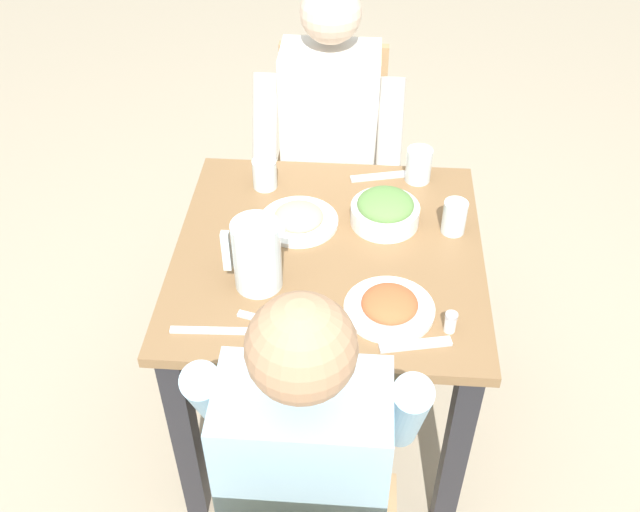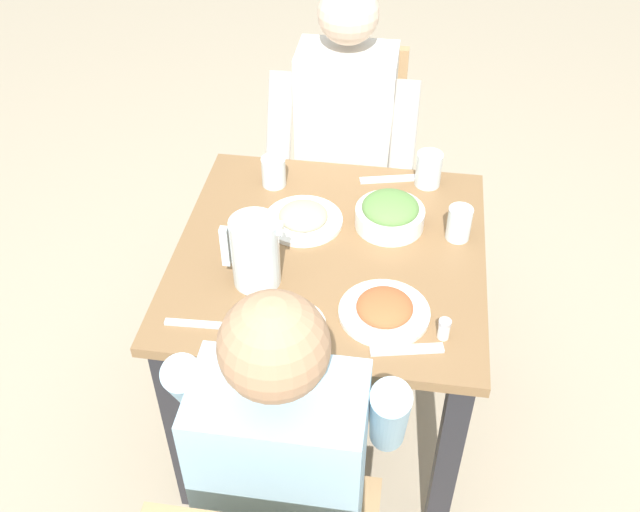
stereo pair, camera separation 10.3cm
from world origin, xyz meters
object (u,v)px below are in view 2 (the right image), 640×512
diner_far (291,451)px  salt_shaker (444,329)px  chair_near (348,155)px  water_pitcher (255,252)px  plate_rice_curry (384,309)px  water_glass_near_left (429,169)px  plate_yoghurt (288,323)px  water_glass_far_right (274,172)px  diner_near (342,152)px  salad_bowl (390,213)px  dining_table (330,286)px  water_glass_by_pitcher (459,223)px  plate_beans (303,218)px

diner_far → salt_shaker: (-0.31, -0.31, 0.10)m
chair_near → water_pitcher: (0.13, 0.93, 0.31)m
plate_rice_curry → water_glass_near_left: bearing=-98.6°
diner_far → plate_yoghurt: bearing=-79.1°
chair_near → water_glass_far_right: size_ratio=9.96×
chair_near → water_glass_far_right: chair_near is taller
diner_near → plate_rice_curry: 0.83m
chair_near → salad_bowl: 0.73m
plate_rice_curry → dining_table: bearing=-53.3°
salad_bowl → water_glass_by_pitcher: bearing=172.5°
water_glass_by_pitcher → chair_near: bearing=-61.3°
water_glass_by_pitcher → plate_rice_curry: bearing=61.6°
plate_yoghurt → water_glass_by_pitcher: bearing=-134.5°
dining_table → plate_rice_curry: bearing=126.7°
salad_bowl → salt_shaker: (-0.16, 0.40, -0.01)m
diner_far → salt_shaker: size_ratio=21.85×
plate_beans → water_glass_far_right: (0.12, -0.17, 0.03)m
plate_beans → plate_rice_curry: size_ratio=0.99×
diner_near → salt_shaker: size_ratio=21.85×
water_glass_by_pitcher → water_glass_far_right: bearing=-17.6°
dining_table → salad_bowl: bearing=-138.9°
water_pitcher → water_glass_near_left: size_ratio=1.83×
diner_near → water_glass_far_right: size_ratio=13.28×
dining_table → diner_far: bearing=89.5°
diner_far → water_pitcher: (0.16, -0.44, 0.16)m
salad_bowl → diner_near: bearing=-67.6°
diner_near → water_pitcher: diner_near is taller
plate_beans → salt_shaker: (-0.39, 0.38, 0.01)m
water_glass_by_pitcher → salt_shaker: size_ratio=1.78×
diner_near → water_glass_far_right: diner_near is taller
water_glass_far_right → plate_rice_curry: bearing=126.7°
water_glass_far_right → salad_bowl: bearing=157.5°
plate_rice_curry → plate_yoghurt: 0.24m
water_pitcher → plate_beans: size_ratio=0.87×
plate_rice_curry → water_glass_by_pitcher: bearing=-118.4°
diner_far → plate_yoghurt: 0.30m
chair_near → diner_near: 0.25m
water_glass_far_right → salt_shaker: size_ratio=1.65×
plate_beans → salt_shaker: size_ratio=4.06×
diner_far → water_glass_far_right: 0.89m
water_glass_near_left → water_glass_far_right: bearing=8.4°
diner_near → water_glass_far_right: 0.37m
diner_near → plate_rice_curry: (-0.20, 0.80, 0.09)m
chair_near → water_pitcher: bearing=82.0°
salad_bowl → water_glass_by_pitcher: water_glass_by_pitcher is taller
dining_table → plate_beans: (0.09, -0.11, 0.15)m
water_glass_far_right → water_glass_near_left: water_glass_near_left is taller
plate_rice_curry → plate_yoghurt: size_ratio=1.22×
dining_table → salad_bowl: salad_bowl is taller
diner_far → salad_bowl: size_ratio=6.20×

